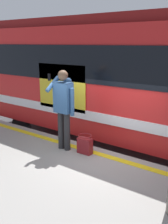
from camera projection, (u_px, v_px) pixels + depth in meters
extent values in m
plane|color=#3D3D3F|center=(105.00, 186.00, 6.11)|extent=(23.63, 23.63, 0.00)
cube|color=gray|center=(31.00, 223.00, 4.16)|extent=(15.36, 4.65, 0.96)
cube|color=yellow|center=(99.00, 154.00, 5.62)|extent=(15.05, 0.16, 0.01)
cube|color=slate|center=(127.00, 165.00, 6.99)|extent=(19.97, 0.08, 0.16)
cube|color=slate|center=(147.00, 148.00, 8.11)|extent=(19.97, 0.08, 0.16)
cube|color=black|center=(153.00, 69.00, 5.11)|extent=(13.26, 0.03, 0.90)
cube|color=silver|center=(149.00, 128.00, 5.44)|extent=(13.26, 0.03, 0.24)
cube|color=gold|center=(61.00, 87.00, 6.65)|extent=(1.56, 0.02, 1.19)
cylinder|color=black|center=(21.00, 127.00, 8.52)|extent=(0.84, 0.12, 0.84)
cylinder|color=black|center=(68.00, 112.00, 10.46)|extent=(0.84, 0.12, 0.84)
cylinder|color=#262628|center=(67.00, 132.00, 5.73)|extent=(0.14, 0.14, 0.88)
cylinder|color=#262628|center=(61.00, 130.00, 5.83)|extent=(0.14, 0.14, 0.88)
cube|color=#2D517F|center=(63.00, 97.00, 5.57)|extent=(0.40, 0.24, 0.67)
sphere|color=#2D517F|center=(68.00, 82.00, 5.61)|extent=(0.20, 0.20, 0.20)
sphere|color=#997051|center=(63.00, 75.00, 5.44)|extent=(0.22, 0.22, 0.22)
cylinder|color=#2D517F|center=(72.00, 102.00, 5.45)|extent=(0.09, 0.09, 0.61)
cylinder|color=#2D517F|center=(53.00, 84.00, 5.56)|extent=(0.09, 0.42, 0.33)
cube|color=black|center=(49.00, 77.00, 5.44)|extent=(0.07, 0.02, 0.15)
cube|color=maroon|center=(85.00, 146.00, 5.61)|extent=(0.33, 0.16, 0.35)
torus|color=maroon|center=(85.00, 136.00, 5.55)|extent=(0.30, 0.30, 0.02)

